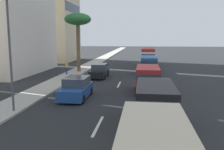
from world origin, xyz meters
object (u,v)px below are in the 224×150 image
object	(u,v)px
van_second	(149,64)
street_lamp	(11,41)
car_sixth	(100,71)
van_lead	(155,102)
car_third	(76,88)
pedestrian_near_lamp	(67,66)
van_seventh	(148,78)
palm_tree	(78,21)
minibus_fourth	(148,56)

from	to	relation	value
van_second	street_lamp	bearing A→B (deg)	154.05
car_sixth	street_lamp	world-z (taller)	street_lamp
van_lead	car_third	distance (m)	7.98
pedestrian_near_lamp	street_lamp	size ratio (longest dim) A/B	0.25
car_sixth	van_seventh	distance (m)	9.38
pedestrian_near_lamp	palm_tree	world-z (taller)	palm_tree
car_third	street_lamp	xyz separation A→B (m)	(-4.33, 2.89, 3.82)
car_third	car_sixth	size ratio (longest dim) A/B	0.96
pedestrian_near_lamp	street_lamp	bearing A→B (deg)	-51.80
car_third	pedestrian_near_lamp	size ratio (longest dim) A/B	2.46
van_second	palm_tree	size ratio (longest dim) A/B	0.61
van_lead	car_third	size ratio (longest dim) A/B	1.06
car_sixth	pedestrian_near_lamp	distance (m)	4.76
pedestrian_near_lamp	palm_tree	distance (m)	6.56
van_lead	car_sixth	size ratio (longest dim) A/B	1.02
pedestrian_near_lamp	palm_tree	bearing A→B (deg)	104.95
minibus_fourth	street_lamp	size ratio (longest dim) A/B	0.93
palm_tree	street_lamp	bearing A→B (deg)	-177.72
minibus_fourth	street_lamp	xyz separation A→B (m)	(-27.51, 8.95, 2.97)
car_third	pedestrian_near_lamp	xyz separation A→B (m)	(11.64, 4.52, 0.35)
van_seventh	palm_tree	xyz separation A→B (m)	(11.56, 9.34, 5.71)
car_third	palm_tree	xyz separation A→B (m)	(14.43, 3.64, 6.22)
van_lead	palm_tree	xyz separation A→B (m)	(19.68, 9.62, 5.71)
van_lead	van_second	world-z (taller)	van_second
car_sixth	palm_tree	bearing A→B (deg)	-138.04
palm_tree	van_seventh	bearing A→B (deg)	-141.04
van_seventh	car_sixth	bearing A→B (deg)	37.19
car_sixth	van_second	bearing A→B (deg)	121.69
car_third	van_seventh	world-z (taller)	van_seventh
van_seventh	pedestrian_near_lamp	xyz separation A→B (m)	(8.76, 10.22, -0.16)
van_seventh	street_lamp	distance (m)	11.69
van_seventh	van_lead	bearing A→B (deg)	-178.07
car_sixth	pedestrian_near_lamp	world-z (taller)	pedestrian_near_lamp
van_lead	minibus_fourth	size ratio (longest dim) A/B	0.69
car_third	minibus_fourth	xyz separation A→B (m)	(23.17, -6.06, 0.85)
car_third	street_lamp	distance (m)	6.46
van_lead	car_third	xyz separation A→B (m)	(5.25, 5.98, -0.51)
car_third	van_seventh	size ratio (longest dim) A/B	0.96
van_second	pedestrian_near_lamp	size ratio (longest dim) A/B	2.72
car_sixth	van_seventh	size ratio (longest dim) A/B	1.00
minibus_fourth	van_second	bearing A→B (deg)	179.89
pedestrian_near_lamp	palm_tree	xyz separation A→B (m)	(2.79, -0.88, 5.87)
minibus_fourth	van_lead	bearing A→B (deg)	179.83
minibus_fourth	street_lamp	distance (m)	29.08
minibus_fourth	car_sixth	distance (m)	14.21
car_sixth	van_lead	bearing A→B (deg)	20.84
minibus_fourth	car_sixth	bearing A→B (deg)	154.90
minibus_fourth	van_seventh	size ratio (longest dim) A/B	1.47
van_seventh	palm_tree	world-z (taller)	palm_tree
car_sixth	street_lamp	distance (m)	15.44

